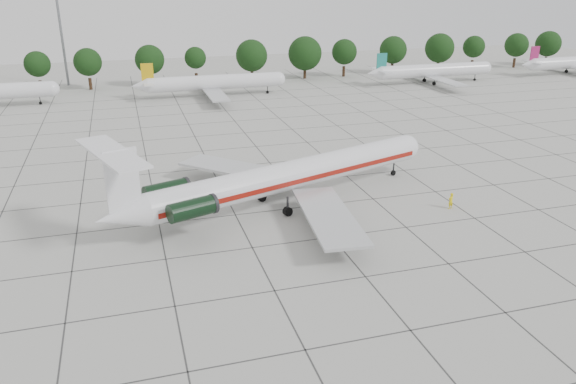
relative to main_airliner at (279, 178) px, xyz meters
name	(u,v)px	position (x,y,z in m)	size (l,w,h in m)	color
ground	(332,237)	(2.95, -8.82, -3.41)	(260.00, 260.00, 0.00)	#ABABA4
apron_joints	(289,185)	(2.95, 6.18, -3.40)	(170.00, 170.00, 0.02)	#383838
main_airliner	(279,178)	(0.00, 0.00, 0.00)	(40.16, 30.59, 9.66)	silver
ground_crew	(451,201)	(17.86, -5.78, -2.50)	(0.66, 0.44, 1.82)	yellow
bg_airliner_c	(214,83)	(3.06, 60.89, -0.50)	(28.24, 27.20, 7.40)	silver
bg_airliner_d	(433,71)	(54.41, 61.54, -0.50)	(28.24, 27.20, 7.40)	silver
tree_line	(150,60)	(-8.73, 76.18, 2.57)	(249.86, 8.44, 10.22)	#332114
floodlight_mast	(60,20)	(-27.05, 83.18, 10.87)	(1.60, 1.60, 25.45)	slate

